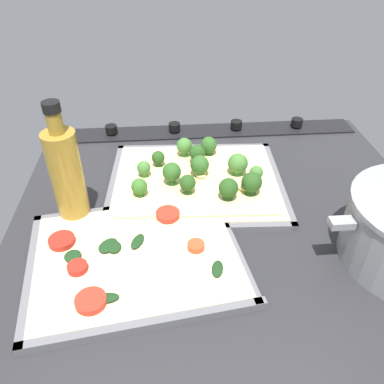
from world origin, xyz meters
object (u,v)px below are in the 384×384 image
at_px(broccoli_pizza, 199,177).
at_px(oil_bottle, 67,175).
at_px(baking_tray_front, 196,184).
at_px(veggie_pizza_back, 134,255).
at_px(baking_tray_back, 137,258).

distance_m(broccoli_pizza, oil_bottle, 0.25).
height_order(baking_tray_front, oil_bottle, oil_bottle).
distance_m(baking_tray_front, veggie_pizza_back, 0.23).
relative_size(baking_tray_back, oil_bottle, 1.66).
xyz_separation_m(broccoli_pizza, veggie_pizza_back, (0.12, 0.19, -0.01)).
bearing_deg(baking_tray_back, baking_tray_front, -119.45).
xyz_separation_m(baking_tray_front, broccoli_pizza, (-0.01, 0.00, 0.02)).
relative_size(baking_tray_front, oil_bottle, 1.61).
xyz_separation_m(baking_tray_front, veggie_pizza_back, (0.11, 0.19, 0.01)).
height_order(broccoli_pizza, oil_bottle, oil_bottle).
xyz_separation_m(broccoli_pizza, oil_bottle, (0.23, 0.08, 0.07)).
bearing_deg(baking_tray_back, broccoli_pizza, -120.77).
distance_m(baking_tray_back, veggie_pizza_back, 0.01).
distance_m(broccoli_pizza, veggie_pizza_back, 0.23).
bearing_deg(oil_bottle, baking_tray_back, 134.39).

